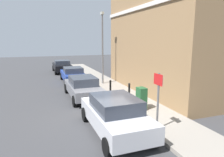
# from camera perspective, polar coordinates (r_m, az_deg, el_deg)

# --- Properties ---
(ground) EXTENTS (80.00, 80.00, 0.00)m
(ground) POSITION_cam_1_polar(r_m,az_deg,el_deg) (10.46, -1.00, -10.05)
(ground) COLOR #38383A
(sidewalk) EXTENTS (2.34, 30.00, 0.15)m
(sidewalk) POSITION_cam_1_polar(r_m,az_deg,el_deg) (16.52, -1.17, -1.99)
(sidewalk) COLOR gray
(sidewalk) RESTS_ON ground
(corner_building) EXTENTS (6.48, 10.49, 9.49)m
(corner_building) POSITION_cam_1_polar(r_m,az_deg,el_deg) (15.77, 17.89, 14.00)
(corner_building) COLOR olive
(corner_building) RESTS_ON ground
(car_silver) EXTENTS (1.97, 4.26, 1.50)m
(car_silver) POSITION_cam_1_polar(r_m,az_deg,el_deg) (8.33, 0.84, -9.88)
(car_silver) COLOR #B7B7BC
(car_silver) RESTS_ON ground
(car_grey) EXTENTS (1.90, 4.35, 1.41)m
(car_grey) POSITION_cam_1_polar(r_m,az_deg,el_deg) (13.30, -8.12, -2.32)
(car_grey) COLOR slate
(car_grey) RESTS_ON ground
(car_blue) EXTENTS (1.90, 4.22, 1.35)m
(car_blue) POSITION_cam_1_polar(r_m,az_deg,el_deg) (18.38, -10.84, 1.12)
(car_blue) COLOR navy
(car_blue) RESTS_ON ground
(car_black) EXTENTS (1.94, 4.26, 1.42)m
(car_black) POSITION_cam_1_polar(r_m,az_deg,el_deg) (24.31, -13.77, 3.39)
(car_black) COLOR black
(car_black) RESTS_ON ground
(utility_cabinet) EXTENTS (0.46, 0.61, 1.15)m
(utility_cabinet) POSITION_cam_1_polar(r_m,az_deg,el_deg) (10.75, 8.20, -5.75)
(utility_cabinet) COLOR #1E4C28
(utility_cabinet) RESTS_ON sidewalk
(bollard_near_cabinet) EXTENTS (0.14, 0.14, 1.04)m
(bollard_near_cabinet) POSITION_cam_1_polar(r_m,az_deg,el_deg) (12.27, 4.81, -3.49)
(bollard_near_cabinet) COLOR black
(bollard_near_cabinet) RESTS_ON sidewalk
(bollard_far_kerb) EXTENTS (0.14, 0.14, 1.04)m
(bollard_far_kerb) POSITION_cam_1_polar(r_m,az_deg,el_deg) (13.15, -0.45, -2.48)
(bollard_far_kerb) COLOR black
(bollard_far_kerb) RESTS_ON sidewalk
(street_sign) EXTENTS (0.08, 0.60, 2.30)m
(street_sign) POSITION_cam_1_polar(r_m,az_deg,el_deg) (8.24, 12.73, -3.95)
(street_sign) COLOR #59595B
(street_sign) RESTS_ON sidewalk
(lamppost) EXTENTS (0.20, 0.44, 5.72)m
(lamppost) POSITION_cam_1_polar(r_m,az_deg,el_deg) (16.72, -2.70, 9.32)
(lamppost) COLOR #59595B
(lamppost) RESTS_ON sidewalk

